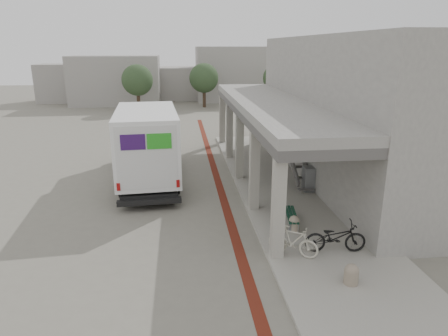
{
  "coord_description": "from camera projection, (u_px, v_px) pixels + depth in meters",
  "views": [
    {
      "loc": [
        -0.84,
        -14.6,
        6.51
      ],
      "look_at": [
        0.97,
        1.38,
        1.6
      ],
      "focal_mm": 32.0,
      "sensor_mm": 36.0,
      "label": 1
    }
  ],
  "objects": [
    {
      "name": "transit_building",
      "position": [
        334.0,
        111.0,
        19.88
      ],
      "size": [
        7.6,
        17.0,
        7.0
      ],
      "color": "gray",
      "rests_on": "ground"
    },
    {
      "name": "bollard_near",
      "position": [
        351.0,
        274.0,
        11.14
      ],
      "size": [
        0.4,
        0.4,
        0.6
      ],
      "color": "gray",
      "rests_on": "sidewalk"
    },
    {
      "name": "tree_left",
      "position": [
        137.0,
        80.0,
        41.01
      ],
      "size": [
        3.2,
        3.2,
        4.8
      ],
      "color": "#38281C",
      "rests_on": "ground"
    },
    {
      "name": "bicycle_cream",
      "position": [
        293.0,
        241.0,
        12.62
      ],
      "size": [
        1.63,
        1.3,
        0.99
      ],
      "primitive_type": "imported",
      "rotation": [
        0.0,
        0.0,
        0.98
      ],
      "color": "beige",
      "rests_on": "sidewalk"
    },
    {
      "name": "bike_lane_stripe",
      "position": [
        223.0,
        198.0,
        17.87
      ],
      "size": [
        0.35,
        40.0,
        0.01
      ],
      "primitive_type": "cube",
      "color": "#5A1D12",
      "rests_on": "ground"
    },
    {
      "name": "tree_mid",
      "position": [
        204.0,
        78.0,
        43.66
      ],
      "size": [
        3.2,
        3.2,
        4.8
      ],
      "color": "#38281C",
      "rests_on": "ground"
    },
    {
      "name": "distant_backdrop",
      "position": [
        161.0,
        79.0,
        48.87
      ],
      "size": [
        28.0,
        10.0,
        6.5
      ],
      "color": "gray",
      "rests_on": "ground"
    },
    {
      "name": "ground",
      "position": [
        204.0,
        217.0,
        15.86
      ],
      "size": [
        120.0,
        120.0,
        0.0
      ],
      "primitive_type": "plane",
      "color": "#6C675C",
      "rests_on": "ground"
    },
    {
      "name": "fedex_truck",
      "position": [
        148.0,
        142.0,
        19.83
      ],
      "size": [
        3.26,
        8.85,
        3.71
      ],
      "rotation": [
        0.0,
        0.0,
        0.07
      ],
      "color": "black",
      "rests_on": "ground"
    },
    {
      "name": "bench",
      "position": [
        291.0,
        217.0,
        14.94
      ],
      "size": [
        0.6,
        1.7,
        0.39
      ],
      "rotation": [
        0.0,
        0.0,
        -0.15
      ],
      "color": "slate",
      "rests_on": "sidewalk"
    },
    {
      "name": "bicycle_black",
      "position": [
        335.0,
        237.0,
        12.82
      ],
      "size": [
        2.02,
        0.87,
        1.03
      ],
      "primitive_type": "imported",
      "rotation": [
        0.0,
        0.0,
        1.48
      ],
      "color": "black",
      "rests_on": "sidewalk"
    },
    {
      "name": "tree_right",
      "position": [
        278.0,
        78.0,
        43.57
      ],
      "size": [
        3.2,
        3.2,
        4.8
      ],
      "color": "#38281C",
      "rests_on": "ground"
    },
    {
      "name": "utility_cabinet",
      "position": [
        309.0,
        179.0,
        18.34
      ],
      "size": [
        0.53,
        0.69,
        1.13
      ],
      "primitive_type": "cube",
      "rotation": [
        0.0,
        0.0,
        -0.03
      ],
      "color": "gray",
      "rests_on": "sidewalk"
    },
    {
      "name": "sidewalk",
      "position": [
        301.0,
        211.0,
        16.28
      ],
      "size": [
        4.4,
        28.0,
        0.12
      ],
      "primitive_type": "cube",
      "color": "gray",
      "rests_on": "ground"
    },
    {
      "name": "bollard_far",
      "position": [
        294.0,
        223.0,
        14.38
      ],
      "size": [
        0.38,
        0.38,
        0.57
      ],
      "color": "gray",
      "rests_on": "sidewalk"
    }
  ]
}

